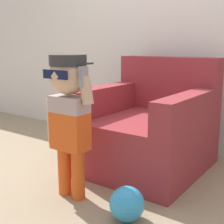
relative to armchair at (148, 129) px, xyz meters
name	(u,v)px	position (x,y,z in m)	size (l,w,h in m)	color
ground_plane	(117,166)	(-0.21, -0.18, -0.34)	(10.00, 10.00, 0.00)	#998466
wall_back	(164,21)	(-0.21, 0.65, 0.96)	(10.00, 0.05, 2.60)	silver
armchair	(148,129)	(0.00, 0.00, 0.00)	(0.96, 1.04, 0.95)	maroon
person_child	(69,105)	(-0.16, -0.82, 0.33)	(0.41, 0.31, 1.00)	#E05119
side_table	(86,121)	(-0.78, 0.07, -0.05)	(0.32, 0.32, 0.47)	#333333
toy_ball	(127,204)	(0.34, -0.86, -0.23)	(0.22, 0.22, 0.22)	#3399D1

